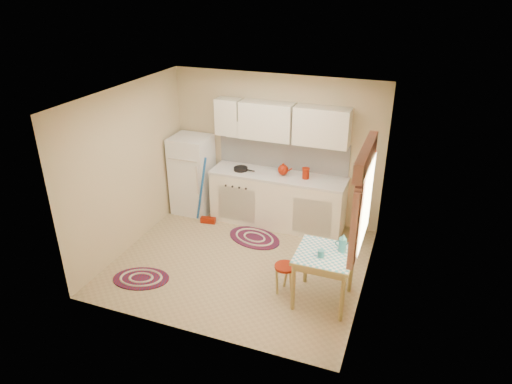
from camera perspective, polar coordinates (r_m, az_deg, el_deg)
room_shell at (r=6.33m, az=0.02°, el=4.28°), size 3.64×3.60×2.52m
fridge at (r=8.14m, az=-7.95°, el=2.15°), size 0.65×0.60×1.40m
broom at (r=7.70m, az=-6.18°, el=0.06°), size 0.30×0.16×1.20m
base_cabinets at (r=7.72m, az=2.69°, el=-1.07°), size 2.25×0.60×0.88m
countertop at (r=7.53m, az=2.76°, el=2.07°), size 2.27×0.62×0.04m
frying_pan at (r=7.67m, az=-1.93°, el=2.91°), size 0.26×0.26×0.05m
red_kettle at (r=7.46m, az=3.40°, el=2.80°), size 0.23×0.22×0.19m
red_canister at (r=7.37m, az=6.24°, el=2.27°), size 0.12×0.12×0.16m
table at (r=6.05m, az=8.38°, el=-10.48°), size 0.72×0.72×0.72m
stool at (r=6.22m, az=3.61°, el=-10.76°), size 0.31×0.31×0.42m
coffee_pot at (r=5.85m, az=10.77°, el=-6.31°), size 0.14×0.13×0.25m
mug at (r=5.74m, az=8.12°, el=-7.66°), size 0.11×0.11×0.10m
rug_center at (r=7.48m, az=-0.20°, el=-5.74°), size 1.05×0.85×0.02m
rug_left at (r=6.75m, az=-14.17°, el=-10.44°), size 0.91×0.73×0.02m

